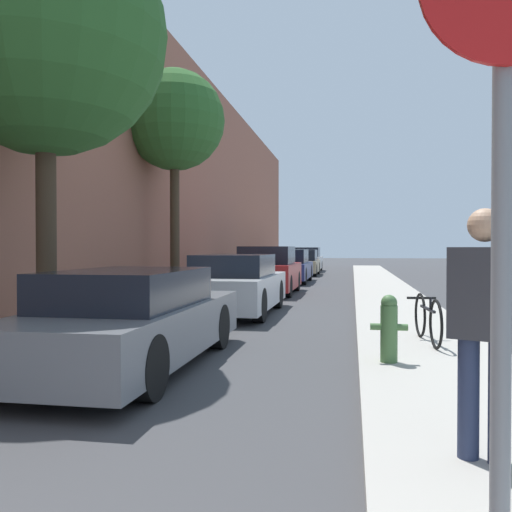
{
  "coord_description": "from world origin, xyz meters",
  "views": [
    {
      "loc": [
        1.82,
        -0.3,
        1.53
      ],
      "look_at": [
        -0.07,
        10.29,
        1.36
      ],
      "focal_mm": 37.98,
      "sensor_mm": 36.0,
      "label": 1
    }
  ],
  "objects_px": {
    "parked_car_red": "(268,271)",
    "parked_car_silver": "(236,285)",
    "parked_car_grey": "(133,320)",
    "traffic_sign_post": "(505,103)",
    "parked_car_white": "(307,260)",
    "street_tree_far": "(175,121)",
    "street_tree_near": "(45,34)",
    "parked_car_navy": "(288,267)",
    "bicycle": "(427,319)",
    "parked_car_champagne": "(302,263)",
    "fire_hydrant": "(389,327)",
    "pedestrian": "(484,319)"
  },
  "relations": [
    {
      "from": "parked_car_silver",
      "to": "parked_car_champagne",
      "type": "xyz_separation_m",
      "value": [
        -0.05,
        17.29,
        -0.01
      ]
    },
    {
      "from": "fire_hydrant",
      "to": "traffic_sign_post",
      "type": "relative_size",
      "value": 0.29
    },
    {
      "from": "parked_car_grey",
      "to": "traffic_sign_post",
      "type": "distance_m",
      "value": 5.69
    },
    {
      "from": "bicycle",
      "to": "parked_car_white",
      "type": "bearing_deg",
      "value": 93.39
    },
    {
      "from": "street_tree_far",
      "to": "parked_car_champagne",
      "type": "bearing_deg",
      "value": 81.67
    },
    {
      "from": "parked_car_grey",
      "to": "street_tree_far",
      "type": "xyz_separation_m",
      "value": [
        -2.14,
        7.96,
        4.41
      ]
    },
    {
      "from": "parked_car_grey",
      "to": "street_tree_far",
      "type": "height_order",
      "value": "street_tree_far"
    },
    {
      "from": "parked_car_white",
      "to": "street_tree_near",
      "type": "bearing_deg",
      "value": -93.43
    },
    {
      "from": "parked_car_silver",
      "to": "fire_hydrant",
      "type": "height_order",
      "value": "parked_car_silver"
    },
    {
      "from": "parked_car_navy",
      "to": "pedestrian",
      "type": "relative_size",
      "value": 2.8
    },
    {
      "from": "traffic_sign_post",
      "to": "bicycle",
      "type": "distance_m",
      "value": 6.5
    },
    {
      "from": "parked_car_navy",
      "to": "traffic_sign_post",
      "type": "relative_size",
      "value": 1.62
    },
    {
      "from": "parked_car_silver",
      "to": "parked_car_navy",
      "type": "height_order",
      "value": "parked_car_navy"
    },
    {
      "from": "traffic_sign_post",
      "to": "pedestrian",
      "type": "bearing_deg",
      "value": 76.15
    },
    {
      "from": "parked_car_silver",
      "to": "pedestrian",
      "type": "relative_size",
      "value": 2.58
    },
    {
      "from": "street_tree_near",
      "to": "bicycle",
      "type": "distance_m",
      "value": 6.95
    },
    {
      "from": "parked_car_champagne",
      "to": "bicycle",
      "type": "xyz_separation_m",
      "value": [
        3.77,
        -21.07,
        -0.18
      ]
    },
    {
      "from": "parked_car_red",
      "to": "bicycle",
      "type": "xyz_separation_m",
      "value": [
        3.81,
        -9.19,
        -0.26
      ]
    },
    {
      "from": "parked_car_red",
      "to": "parked_car_silver",
      "type": "bearing_deg",
      "value": -89.0
    },
    {
      "from": "pedestrian",
      "to": "parked_car_red",
      "type": "bearing_deg",
      "value": 126.43
    },
    {
      "from": "parked_car_red",
      "to": "fire_hydrant",
      "type": "relative_size",
      "value": 4.88
    },
    {
      "from": "street_tree_near",
      "to": "bicycle",
      "type": "relative_size",
      "value": 3.7
    },
    {
      "from": "parked_car_grey",
      "to": "bicycle",
      "type": "height_order",
      "value": "parked_car_grey"
    },
    {
      "from": "bicycle",
      "to": "parked_car_silver",
      "type": "bearing_deg",
      "value": 129.41
    },
    {
      "from": "bicycle",
      "to": "street_tree_far",
      "type": "bearing_deg",
      "value": 129.06
    },
    {
      "from": "fire_hydrant",
      "to": "traffic_sign_post",
      "type": "height_order",
      "value": "traffic_sign_post"
    },
    {
      "from": "parked_car_white",
      "to": "street_tree_far",
      "type": "height_order",
      "value": "street_tree_far"
    },
    {
      "from": "traffic_sign_post",
      "to": "parked_car_silver",
      "type": "bearing_deg",
      "value": 104.36
    },
    {
      "from": "street_tree_near",
      "to": "pedestrian",
      "type": "distance_m",
      "value": 7.21
    },
    {
      "from": "fire_hydrant",
      "to": "pedestrian",
      "type": "relative_size",
      "value": 0.5
    },
    {
      "from": "parked_car_red",
      "to": "bicycle",
      "type": "bearing_deg",
      "value": -67.47
    },
    {
      "from": "fire_hydrant",
      "to": "bicycle",
      "type": "bearing_deg",
      "value": 66.3
    },
    {
      "from": "street_tree_far",
      "to": "fire_hydrant",
      "type": "bearing_deg",
      "value": -55.1
    },
    {
      "from": "fire_hydrant",
      "to": "bicycle",
      "type": "xyz_separation_m",
      "value": [
        0.65,
        1.48,
        -0.07
      ]
    },
    {
      "from": "parked_car_grey",
      "to": "parked_car_champagne",
      "type": "bearing_deg",
      "value": 89.87
    },
    {
      "from": "parked_car_white",
      "to": "street_tree_far",
      "type": "relative_size",
      "value": 0.67
    },
    {
      "from": "parked_car_silver",
      "to": "fire_hydrant",
      "type": "distance_m",
      "value": 6.09
    },
    {
      "from": "parked_car_white",
      "to": "street_tree_near",
      "type": "relative_size",
      "value": 0.67
    },
    {
      "from": "parked_car_champagne",
      "to": "street_tree_far",
      "type": "bearing_deg",
      "value": -98.33
    },
    {
      "from": "bicycle",
      "to": "parked_car_navy",
      "type": "bearing_deg",
      "value": 99.22
    },
    {
      "from": "parked_car_red",
      "to": "street_tree_near",
      "type": "height_order",
      "value": "street_tree_near"
    },
    {
      "from": "parked_car_champagne",
      "to": "street_tree_far",
      "type": "relative_size",
      "value": 0.62
    },
    {
      "from": "parked_car_navy",
      "to": "fire_hydrant",
      "type": "xyz_separation_m",
      "value": [
        3.18,
        -16.44,
        -0.14
      ]
    },
    {
      "from": "parked_car_champagne",
      "to": "street_tree_near",
      "type": "bearing_deg",
      "value": -94.42
    },
    {
      "from": "parked_car_silver",
      "to": "street_tree_near",
      "type": "height_order",
      "value": "street_tree_near"
    },
    {
      "from": "parked_car_silver",
      "to": "bicycle",
      "type": "bearing_deg",
      "value": -45.45
    },
    {
      "from": "parked_car_white",
      "to": "pedestrian",
      "type": "relative_size",
      "value": 2.53
    },
    {
      "from": "street_tree_near",
      "to": "bicycle",
      "type": "xyz_separation_m",
      "value": [
        5.48,
        1.07,
        -4.13
      ]
    },
    {
      "from": "parked_car_champagne",
      "to": "bicycle",
      "type": "relative_size",
      "value": 2.34
    },
    {
      "from": "parked_car_navy",
      "to": "traffic_sign_post",
      "type": "xyz_separation_m",
      "value": [
        3.25,
        -21.25,
        1.35
      ]
    }
  ]
}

